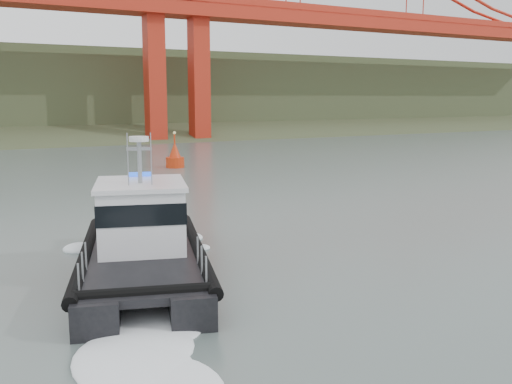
# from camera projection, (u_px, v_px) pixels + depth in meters

# --- Properties ---
(ground) EXTENTS (400.00, 400.00, 0.00)m
(ground) POSITION_uv_depth(u_px,v_px,m) (322.00, 281.00, 23.38)
(ground) COLOR #53635F
(ground) RESTS_ON ground
(headlands) EXTENTS (500.00, 105.36, 27.12)m
(headlands) POSITION_uv_depth(u_px,v_px,m) (10.00, 100.00, 131.27)
(headlands) COLOR #3D4A2A
(headlands) RESTS_ON ground
(patrol_boat) EXTENTS (7.95, 13.35, 6.10)m
(patrol_boat) POSITION_uv_depth(u_px,v_px,m) (142.00, 241.00, 23.85)
(patrol_boat) COLOR black
(patrol_boat) RESTS_ON ground
(nav_buoy) EXTENTS (1.98, 1.98, 4.12)m
(nav_buoy) POSITION_uv_depth(u_px,v_px,m) (175.00, 157.00, 61.50)
(nav_buoy) COLOR red
(nav_buoy) RESTS_ON ground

